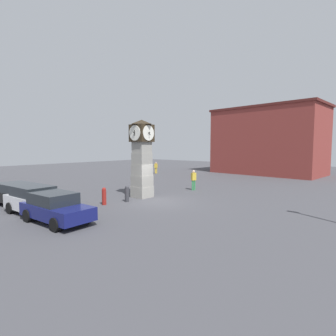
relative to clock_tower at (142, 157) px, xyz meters
name	(u,v)px	position (x,y,z in m)	size (l,w,h in m)	color
ground_plane	(155,202)	(1.87, -0.58, -3.01)	(89.44, 89.44, 0.00)	#424247
clock_tower	(142,157)	(0.00, 0.00, 0.00)	(1.77, 1.68, 5.71)	gray
bollard_near_tower	(127,194)	(0.38, -1.82, -2.45)	(0.29, 0.29, 1.11)	#333338
bollard_mid_row	(104,196)	(-0.04, -3.39, -2.43)	(0.28, 0.28, 1.13)	maroon
car_navy_sedan	(18,194)	(-4.22, -6.97, -2.28)	(4.59, 2.35, 1.41)	black
car_near_tower	(35,200)	(-1.07, -7.25, -2.21)	(4.15, 2.09, 1.56)	silver
car_by_building	(56,207)	(1.40, -7.32, -2.25)	(4.17, 2.06, 1.48)	navy
pedestrian_near_bench	(156,167)	(-11.04, 13.49, -2.11)	(0.46, 0.36, 1.59)	gold
pedestrian_crossing_lot	(194,179)	(1.14, 5.08, -2.01)	(0.37, 0.46, 1.74)	#338C4C
warehouse_blue_far	(268,141)	(1.00, 23.22, 1.54)	(14.85, 9.05, 9.07)	maroon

